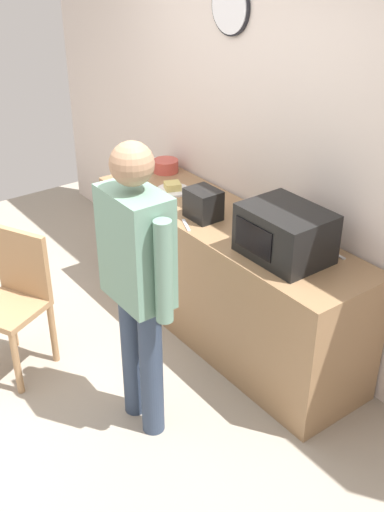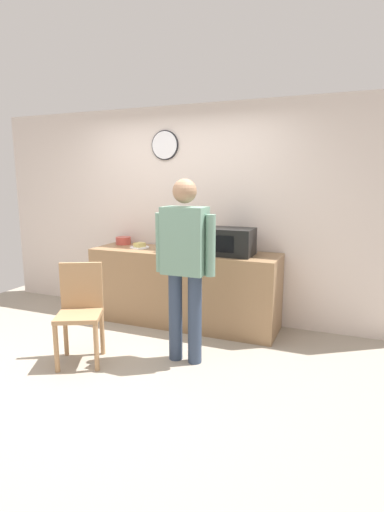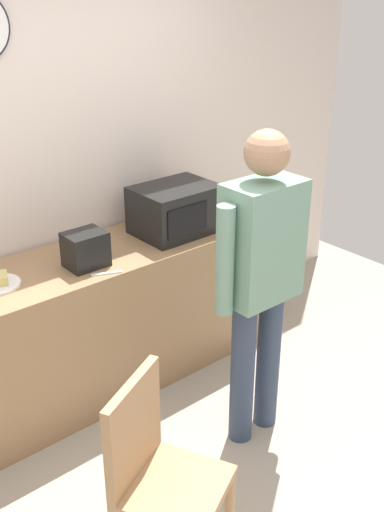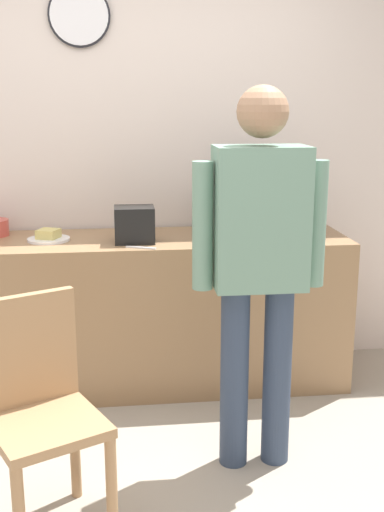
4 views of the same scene
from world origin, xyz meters
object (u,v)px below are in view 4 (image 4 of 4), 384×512
Objects in this scene: fork_utensil at (269,227)px; person_standing at (259,254)px; sandwich_plate at (49,237)px; toaster at (134,224)px; microwave at (254,211)px; spoon_utensil at (141,248)px; wooden_chair at (39,405)px.

person_standing is (-0.33, -1.16, 0.12)m from fork_utensil.
toaster reaches higher than sandwich_plate.
microwave is at bearing 5.42° from toaster.
toaster is 1.29× the size of spoon_utensil.
wooden_chair is (-0.41, -1.18, -0.47)m from toaster.
wooden_chair is at bearing -113.31° from spoon_utensil.
fork_utensil is 1.00× the size of spoon_utensil.
fork_utensil and spoon_utensil have the same top height.
fork_utensil is at bearing 74.22° from person_standing.
microwave reaches higher than toaster.
microwave is 0.71m from spoon_utensil.
toaster is at bearing -158.99° from fork_utensil.
microwave is 2.27× the size of toaster.
sandwich_plate is at bearing 178.66° from microwave.
sandwich_plate reaches higher than spoon_utensil.
sandwich_plate is 0.57m from spoon_utensil.
microwave is at bearing 18.73° from spoon_utensil.
microwave is at bearing -1.34° from sandwich_plate.
sandwich_plate reaches higher than fork_utensil.
sandwich_plate is 0.25× the size of wooden_chair.
fork_utensil is (0.85, 0.33, -0.10)m from toaster.
toaster reaches higher than fork_utensil.
spoon_utensil is 1.18m from wooden_chair.
sandwich_plate is 0.50m from toaster.
fork_utensil is 1.21m from person_standing.
fork_utensil is (0.16, 0.26, -0.15)m from microwave.
toaster is 0.19m from spoon_utensil.
wooden_chair is at bearing -159.38° from person_standing.
fork_utensil is 0.10× the size of person_standing.
toaster reaches higher than spoon_utensil.
microwave is at bearing -121.45° from fork_utensil.
sandwich_plate is at bearing 169.13° from toaster.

